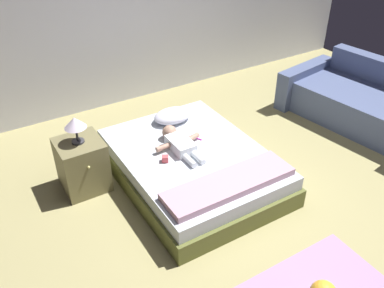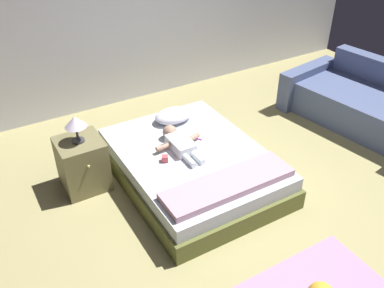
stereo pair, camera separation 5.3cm
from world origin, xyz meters
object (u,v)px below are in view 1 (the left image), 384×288
object	(u,v)px
baby	(179,142)
pillow	(173,116)
toy_block	(165,159)
lamp	(75,124)
bed	(192,166)
nightstand	(82,165)
couch	(366,103)
toothbrush	(195,138)

from	to	relation	value
baby	pillow	bearing A→B (deg)	67.29
pillow	toy_block	xyz separation A→B (m)	(-0.46, -0.67, -0.04)
lamp	toy_block	distance (m)	0.95
bed	pillow	world-z (taller)	pillow
nightstand	toy_block	world-z (taller)	nightstand
pillow	nightstand	xyz separation A→B (m)	(-1.18, -0.18, -0.15)
pillow	lamp	distance (m)	1.24
bed	nightstand	size ratio (longest dim) A/B	3.44
pillow	nightstand	distance (m)	1.20
bed	toy_block	distance (m)	0.39
pillow	couch	distance (m)	2.60
lamp	couch	bearing A→B (deg)	-9.32
pillow	couch	bearing A→B (deg)	-17.43
bed	pillow	bearing A→B (deg)	78.04
couch	nightstand	xyz separation A→B (m)	(-3.65, 0.60, 0.02)
couch	lamp	xyz separation A→B (m)	(-3.65, 0.60, 0.52)
couch	nightstand	bearing A→B (deg)	170.68
bed	pillow	xyz separation A→B (m)	(0.14, 0.66, 0.26)
toothbrush	toy_block	world-z (taller)	toy_block
couch	nightstand	world-z (taller)	couch
baby	couch	distance (m)	2.71
lamp	bed	bearing A→B (deg)	-25.15
toothbrush	lamp	distance (m)	1.30
bed	couch	distance (m)	2.62
toothbrush	toy_block	bearing A→B (deg)	-156.40
nightstand	toy_block	size ratio (longest dim) A/B	6.42
bed	baby	world-z (taller)	baby
toothbrush	nightstand	distance (m)	1.24
lamp	toy_block	world-z (taller)	lamp
pillow	toothbrush	size ratio (longest dim) A/B	3.10
nightstand	toy_block	bearing A→B (deg)	-34.41
bed	toy_block	world-z (taller)	toy_block
toy_block	nightstand	bearing A→B (deg)	145.59
nightstand	toy_block	xyz separation A→B (m)	(0.72, -0.49, 0.11)
lamp	toothbrush	bearing A→B (deg)	-13.00
toothbrush	couch	size ratio (longest dim) A/B	0.07
lamp	toy_block	size ratio (longest dim) A/B	3.22
bed	toothbrush	size ratio (longest dim) A/B	13.17
pillow	toothbrush	xyz separation A→B (m)	(0.03, -0.46, -0.07)
pillow	toothbrush	bearing A→B (deg)	-86.81
toothbrush	couch	world-z (taller)	couch
nightstand	lamp	world-z (taller)	lamp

